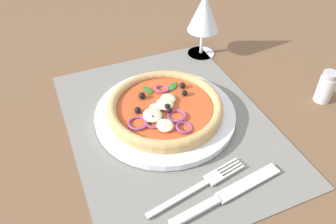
# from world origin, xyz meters

# --- Properties ---
(ground_plane) EXTENTS (1.90, 1.40, 0.02)m
(ground_plane) POSITION_xyz_m (0.00, 0.00, -0.01)
(ground_plane) COLOR brown
(placemat) EXTENTS (0.47, 0.36, 0.00)m
(placemat) POSITION_xyz_m (0.00, 0.00, 0.00)
(placemat) COLOR slate
(placemat) RESTS_ON ground_plane
(plate) EXTENTS (0.27, 0.27, 0.01)m
(plate) POSITION_xyz_m (-0.02, -0.00, 0.01)
(plate) COLOR white
(plate) RESTS_ON placemat
(pizza) EXTENTS (0.22, 0.22, 0.03)m
(pizza) POSITION_xyz_m (-0.02, -0.00, 0.03)
(pizza) COLOR tan
(pizza) RESTS_ON plate
(fork) EXTENTS (0.05, 0.18, 0.00)m
(fork) POSITION_xyz_m (0.15, -0.01, 0.01)
(fork) COLOR silver
(fork) RESTS_ON placemat
(knife) EXTENTS (0.04, 0.20, 0.01)m
(knife) POSITION_xyz_m (0.18, 0.02, 0.01)
(knife) COLOR silver
(knife) RESTS_ON placemat
(wine_glass) EXTENTS (0.07, 0.07, 0.15)m
(wine_glass) POSITION_xyz_m (-0.20, 0.17, 0.10)
(wine_glass) COLOR silver
(wine_glass) RESTS_ON ground_plane
(pepper_shaker) EXTENTS (0.03, 0.03, 0.07)m
(pepper_shaker) POSITION_xyz_m (0.05, 0.31, 0.03)
(pepper_shaker) COLOR silver
(pepper_shaker) RESTS_ON ground_plane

